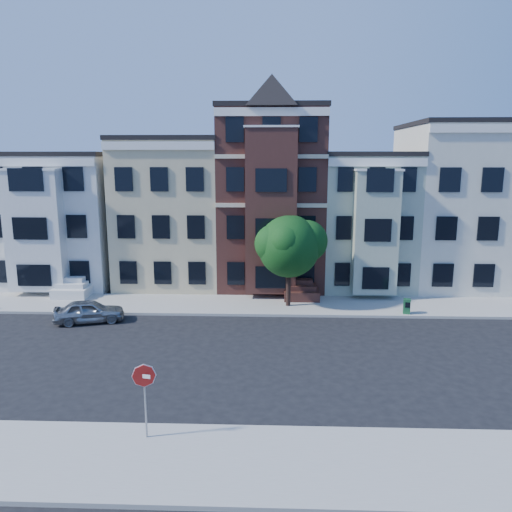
{
  "coord_description": "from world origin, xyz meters",
  "views": [
    {
      "loc": [
        0.19,
        -21.26,
        8.98
      ],
      "look_at": [
        -0.68,
        2.7,
        4.2
      ],
      "focal_mm": 35.0,
      "sensor_mm": 36.0,
      "label": 1
    }
  ],
  "objects_px": {
    "newspaper_box": "(407,306)",
    "stop_sign": "(145,396)",
    "parked_car": "(89,311)",
    "street_tree": "(289,251)"
  },
  "relations": [
    {
      "from": "newspaper_box",
      "to": "stop_sign",
      "type": "bearing_deg",
      "value": -118.72
    },
    {
      "from": "newspaper_box",
      "to": "stop_sign",
      "type": "height_order",
      "value": "stop_sign"
    },
    {
      "from": "parked_car",
      "to": "stop_sign",
      "type": "bearing_deg",
      "value": -167.52
    },
    {
      "from": "street_tree",
      "to": "newspaper_box",
      "type": "relative_size",
      "value": 7.79
    },
    {
      "from": "newspaper_box",
      "to": "stop_sign",
      "type": "relative_size",
      "value": 0.31
    },
    {
      "from": "street_tree",
      "to": "stop_sign",
      "type": "relative_size",
      "value": 2.4
    },
    {
      "from": "newspaper_box",
      "to": "parked_car",
      "type": "bearing_deg",
      "value": -161.88
    },
    {
      "from": "street_tree",
      "to": "parked_car",
      "type": "height_order",
      "value": "street_tree"
    },
    {
      "from": "newspaper_box",
      "to": "street_tree",
      "type": "bearing_deg",
      "value": -178.54
    },
    {
      "from": "newspaper_box",
      "to": "stop_sign",
      "type": "distance_m",
      "value": 17.69
    }
  ]
}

